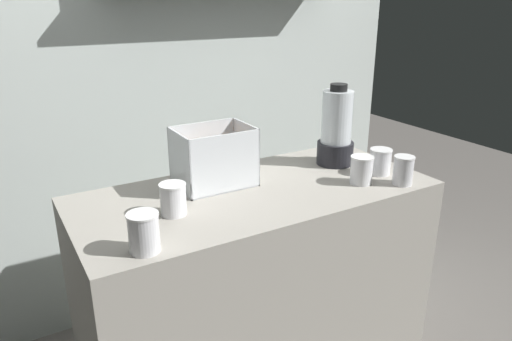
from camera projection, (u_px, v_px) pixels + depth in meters
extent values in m
cube|color=#9E998E|center=(256.00, 288.00, 2.01)|extent=(1.40, 0.64, 0.90)
cube|color=silver|center=(177.00, 73.00, 2.36)|extent=(2.60, 0.04, 2.50)
cube|color=white|center=(215.00, 184.00, 1.91)|extent=(0.29, 0.21, 0.01)
cube|color=white|center=(226.00, 164.00, 1.78)|extent=(0.29, 0.01, 0.23)
cube|color=white|center=(203.00, 150.00, 1.95)|extent=(0.29, 0.01, 0.23)
cube|color=white|center=(179.00, 163.00, 1.80)|extent=(0.01, 0.21, 0.23)
cube|color=white|center=(246.00, 151.00, 1.94)|extent=(0.01, 0.21, 0.23)
cone|color=orange|center=(212.00, 179.00, 1.89)|extent=(0.06, 0.18, 0.03)
cone|color=orange|center=(204.00, 181.00, 1.88)|extent=(0.16, 0.04, 0.03)
cone|color=orange|center=(211.00, 179.00, 1.89)|extent=(0.09, 0.17, 0.03)
cone|color=orange|center=(226.00, 177.00, 1.93)|extent=(0.10, 0.13, 0.03)
cone|color=orange|center=(213.00, 172.00, 1.90)|extent=(0.13, 0.12, 0.03)
cone|color=orange|center=(222.00, 172.00, 1.91)|extent=(0.18, 0.09, 0.03)
cone|color=orange|center=(223.00, 170.00, 1.91)|extent=(0.18, 0.07, 0.03)
cone|color=orange|center=(217.00, 175.00, 1.89)|extent=(0.08, 0.15, 0.02)
cone|color=orange|center=(209.00, 168.00, 1.86)|extent=(0.09, 0.15, 0.03)
cone|color=orange|center=(225.00, 164.00, 1.90)|extent=(0.12, 0.15, 0.03)
cone|color=orange|center=(224.00, 163.00, 1.90)|extent=(0.10, 0.18, 0.03)
cone|color=orange|center=(205.00, 168.00, 1.87)|extent=(0.10, 0.17, 0.03)
cone|color=orange|center=(219.00, 157.00, 1.88)|extent=(0.18, 0.06, 0.03)
cone|color=orange|center=(216.00, 153.00, 1.87)|extent=(0.09, 0.18, 0.03)
cylinder|color=black|center=(335.00, 153.00, 2.13)|extent=(0.16, 0.16, 0.10)
cylinder|color=silver|center=(337.00, 117.00, 2.07)|extent=(0.13, 0.13, 0.23)
cylinder|color=orange|center=(336.00, 138.00, 2.11)|extent=(0.12, 0.12, 0.04)
cylinder|color=black|center=(339.00, 87.00, 2.03)|extent=(0.07, 0.07, 0.03)
cylinder|color=white|center=(144.00, 234.00, 1.39)|extent=(0.09, 0.09, 0.12)
cylinder|color=orange|center=(144.00, 236.00, 1.39)|extent=(0.08, 0.08, 0.10)
cylinder|color=white|center=(142.00, 215.00, 1.37)|extent=(0.09, 0.09, 0.01)
cylinder|color=white|center=(173.00, 200.00, 1.63)|extent=(0.09, 0.09, 0.11)
cylinder|color=maroon|center=(173.00, 205.00, 1.64)|extent=(0.08, 0.08, 0.07)
cylinder|color=white|center=(172.00, 185.00, 1.61)|extent=(0.09, 0.09, 0.01)
cylinder|color=white|center=(361.00, 171.00, 1.90)|extent=(0.09, 0.09, 0.11)
cylinder|color=yellow|center=(361.00, 175.00, 1.91)|extent=(0.08, 0.08, 0.07)
cylinder|color=white|center=(362.00, 157.00, 1.88)|extent=(0.09, 0.09, 0.01)
cylinder|color=white|center=(403.00, 171.00, 1.89)|extent=(0.08, 0.08, 0.11)
cylinder|color=maroon|center=(403.00, 177.00, 1.90)|extent=(0.07, 0.07, 0.07)
cylinder|color=white|center=(405.00, 157.00, 1.87)|extent=(0.08, 0.08, 0.01)
cylinder|color=white|center=(380.00, 162.00, 2.01)|extent=(0.09, 0.09, 0.10)
cylinder|color=orange|center=(380.00, 166.00, 2.01)|extent=(0.08, 0.08, 0.07)
cylinder|color=white|center=(381.00, 150.00, 1.99)|extent=(0.09, 0.09, 0.01)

